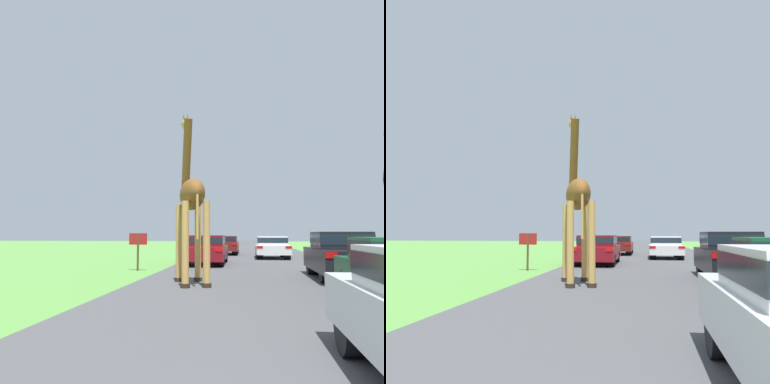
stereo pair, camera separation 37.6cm
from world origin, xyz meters
TOP-DOWN VIEW (x-y plane):
  - road at (0.00, 30.00)m, footprint 7.72×120.00m
  - giraffe_near_road at (-2.14, 11.49)m, footprint 1.24×2.90m
  - car_queue_right at (-2.16, 28.59)m, footprint 1.93×4.56m
  - car_queue_left at (-2.49, 19.21)m, footprint 1.86×4.78m
  - car_far_ahead at (0.87, 24.25)m, footprint 1.87×3.93m
  - car_verge_right at (2.38, 13.44)m, footprint 1.74×4.30m
  - sign_post at (-4.73, 15.26)m, footprint 0.70×0.08m

SIDE VIEW (x-z plane):
  - road at x=0.00m, z-range 0.00..0.00m
  - car_far_ahead at x=0.87m, z-range 0.05..1.32m
  - car_queue_right at x=-2.16m, z-range 0.06..1.32m
  - car_queue_left at x=-2.49m, z-range 0.04..1.38m
  - car_verge_right at x=2.38m, z-range 0.04..1.51m
  - sign_post at x=-4.73m, z-range 0.28..1.72m
  - giraffe_near_road at x=-2.14m, z-range -0.28..5.06m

